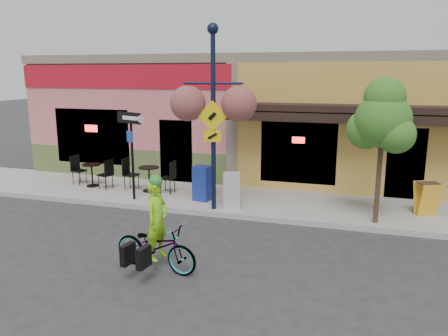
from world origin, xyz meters
name	(u,v)px	position (x,y,z in m)	size (l,w,h in m)	color
ground	(233,225)	(0.00, 0.00, 0.00)	(90.00, 90.00, 0.00)	#2D2D30
sidewalk	(251,201)	(0.00, 2.00, 0.07)	(24.00, 3.00, 0.15)	#9E9B93
curb	(238,216)	(0.00, 0.55, 0.07)	(24.00, 0.12, 0.15)	#A8A59E
building	(282,113)	(0.00, 7.50, 2.25)	(18.20, 8.20, 4.50)	#CC646A
bicycle	(156,247)	(-0.78, -2.93, 0.49)	(0.64, 1.85, 0.97)	maroon
cyclist_rider	(157,232)	(-0.73, -2.93, 0.80)	(0.59, 0.38, 1.61)	#88DD17
lamp_post	(213,120)	(-0.78, 0.78, 2.65)	(1.60, 0.64, 5.00)	black
one_way_sign	(132,156)	(-3.37, 1.00, 1.46)	(1.00, 0.22, 2.62)	black
cafe_set_left	(92,172)	(-5.43, 1.96, 0.64)	(1.65, 0.82, 0.99)	black
cafe_set_right	(149,175)	(-3.33, 1.94, 0.67)	(1.74, 0.87, 1.04)	black
newspaper_box_blue	(202,183)	(-1.36, 1.48, 0.67)	(0.47, 0.42, 1.04)	navy
newspaper_box_grey	(232,191)	(-0.31, 0.99, 0.65)	(0.47, 0.42, 1.00)	#B2B2B2
street_tree	(381,151)	(3.52, 0.87, 1.99)	(1.44, 1.44, 3.69)	#3D7A26
sandwich_board	(430,200)	(4.89, 1.73, 0.60)	(0.54, 0.40, 0.91)	gold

